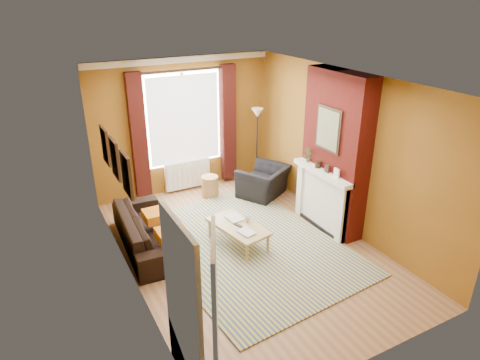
{
  "coord_description": "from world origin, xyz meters",
  "views": [
    {
      "loc": [
        -2.97,
        -5.34,
        3.94
      ],
      "look_at": [
        0.0,
        0.25,
        1.15
      ],
      "focal_mm": 32.0,
      "sensor_mm": 36.0,
      "label": 1
    }
  ],
  "objects_px": {
    "wicker_stool": "(210,186)",
    "armchair": "(264,182)",
    "sofa": "(148,230)",
    "coffee_table": "(238,227)",
    "floor_lamp": "(257,125)"
  },
  "relations": [
    {
      "from": "sofa",
      "to": "floor_lamp",
      "type": "xyz_separation_m",
      "value": [
        2.87,
        1.36,
        1.05
      ]
    },
    {
      "from": "coffee_table",
      "to": "armchair",
      "type": "bearing_deg",
      "value": 35.35
    },
    {
      "from": "coffee_table",
      "to": "floor_lamp",
      "type": "xyz_separation_m",
      "value": [
        1.53,
        2.03,
        1.02
      ]
    },
    {
      "from": "sofa",
      "to": "wicker_stool",
      "type": "relative_size",
      "value": 4.57
    },
    {
      "from": "armchair",
      "to": "floor_lamp",
      "type": "bearing_deg",
      "value": -135.35
    },
    {
      "from": "sofa",
      "to": "armchair",
      "type": "height_order",
      "value": "armchair"
    },
    {
      "from": "sofa",
      "to": "armchair",
      "type": "xyz_separation_m",
      "value": [
        2.7,
        0.78,
        0.01
      ]
    },
    {
      "from": "sofa",
      "to": "wicker_stool",
      "type": "distance_m",
      "value": 2.13
    },
    {
      "from": "sofa",
      "to": "wicker_stool",
      "type": "height_order",
      "value": "sofa"
    },
    {
      "from": "wicker_stool",
      "to": "armchair",
      "type": "bearing_deg",
      "value": -26.51
    },
    {
      "from": "armchair",
      "to": "coffee_table",
      "type": "xyz_separation_m",
      "value": [
        -1.37,
        -1.45,
        0.02
      ]
    },
    {
      "from": "wicker_stool",
      "to": "floor_lamp",
      "type": "height_order",
      "value": "floor_lamp"
    },
    {
      "from": "sofa",
      "to": "armchair",
      "type": "distance_m",
      "value": 2.81
    },
    {
      "from": "armchair",
      "to": "wicker_stool",
      "type": "distance_m",
      "value": 1.12
    },
    {
      "from": "sofa",
      "to": "coffee_table",
      "type": "distance_m",
      "value": 1.5
    }
  ]
}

